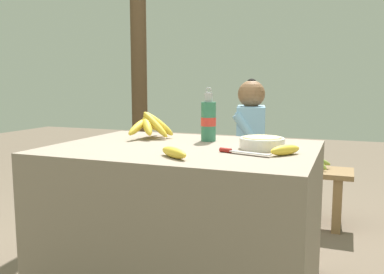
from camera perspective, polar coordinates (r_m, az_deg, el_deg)
The scene contains 11 objects.
market_counter at distance 2.04m, azimuth -1.13°, elevation -11.39°, with size 1.24×0.91×0.72m.
banana_bunch_ripe at distance 2.25m, azimuth -5.79°, elevation 1.75°, with size 0.20×0.32×0.16m.
serving_bowl at distance 1.91m, azimuth 9.80°, elevation -0.70°, with size 0.21×0.21×0.05m.
water_bottle at distance 2.12m, azimuth 2.33°, elevation 2.37°, with size 0.08×0.08×0.28m.
loose_banana_front at distance 1.65m, azimuth -2.55°, elevation -2.18°, with size 0.17×0.15×0.04m.
loose_banana_side at distance 1.76m, azimuth 12.94°, elevation -1.79°, with size 0.13×0.16×0.04m.
knife at distance 1.76m, azimuth 6.36°, elevation -2.03°, with size 0.24×0.09×0.02m.
wooden_bench at distance 3.13m, azimuth 9.38°, elevation -5.21°, with size 1.34×0.32×0.41m.
seated_vendor at distance 3.06m, azimuth 7.36°, elevation -0.23°, with size 0.45×0.42×1.06m.
banana_bunch_green at distance 3.05m, azimuth 16.85°, elevation -3.18°, with size 0.18×0.25×0.13m.
support_post_near at distance 3.80m, azimuth -7.50°, elevation 12.21°, with size 0.14×0.14×2.68m.
Camera 1 is at (0.74, -1.79, 1.02)m, focal length 38.00 mm.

